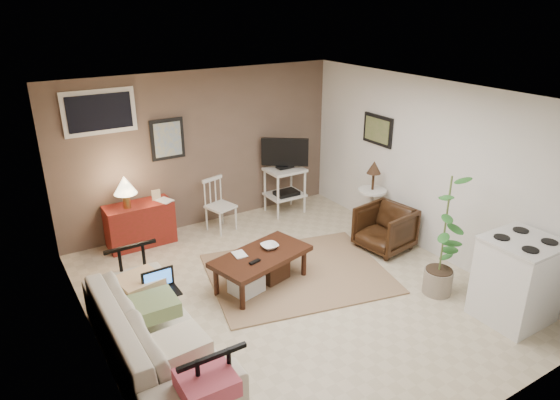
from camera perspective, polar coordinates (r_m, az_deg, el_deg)
floor at (r=6.23m, az=1.29°, el=-10.52°), size 5.00×5.00×0.00m
art_back at (r=7.49m, az=-12.74°, el=6.80°), size 0.50×0.03×0.60m
art_right at (r=7.69m, az=11.12°, el=7.86°), size 0.03×0.60×0.45m
window at (r=7.14m, az=-19.95°, el=9.43°), size 0.96×0.03×0.60m
rug at (r=6.61m, az=2.05°, el=-8.34°), size 2.59×2.25×0.02m
coffee_table at (r=6.24m, az=-2.20°, el=-7.68°), size 1.35×0.91×0.47m
sofa at (r=5.13m, az=-14.25°, el=-13.34°), size 0.66×2.25×0.88m
sofa_pillows at (r=4.88m, az=-12.74°, el=-13.79°), size 0.43×2.14×0.15m
sofa_end_rails at (r=5.20m, az=-12.79°, el=-13.53°), size 0.61×2.25×0.76m
laptop at (r=5.43m, az=-13.52°, el=-9.52°), size 0.35×0.25×0.24m
red_console at (r=7.47m, az=-15.85°, el=-2.29°), size 0.95×0.42×1.09m
spindle_chair at (r=7.70m, az=-6.87°, el=-0.74°), size 0.46×0.46×0.83m
tv_stand at (r=8.20m, az=0.59°, el=3.01°), size 0.64×0.50×1.28m
side_table at (r=7.61m, az=10.53°, el=1.30°), size 0.42×0.42×1.13m
armchair at (r=7.24m, az=11.92°, el=-2.99°), size 0.72×0.76×0.70m
potted_plant at (r=6.14m, az=18.27°, el=-3.52°), size 0.38×0.38×1.54m
stove at (r=6.14m, az=25.49°, el=-8.19°), size 0.75×0.70×0.98m
bowl at (r=6.25m, az=-1.20°, el=-4.64°), size 0.21×0.06×0.21m
book_table at (r=6.08m, az=-5.32°, el=-5.59°), size 0.15×0.03×0.20m
book_console at (r=7.30m, az=-13.63°, el=0.50°), size 0.17×0.09×0.24m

